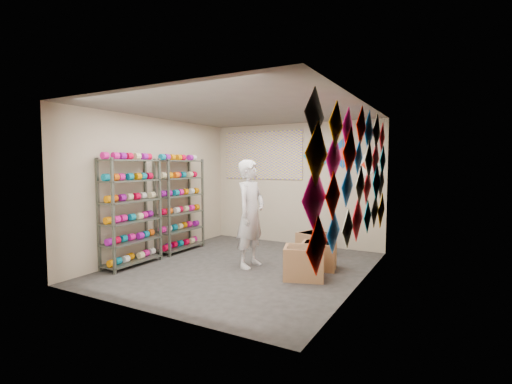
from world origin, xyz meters
The scene contains 12 objects.
ground centered at (0.00, 0.00, 0.00)m, with size 4.50×4.50×0.00m, color #282623.
room_walls centered at (0.00, 0.00, 1.64)m, with size 4.50×4.50×4.50m.
shelf_rack_front centered at (-1.78, -0.85, 0.95)m, with size 0.40×1.10×1.90m, color #4C5147.
shelf_rack_back centered at (-1.78, 0.45, 0.95)m, with size 0.40×1.10×1.90m, color #4C5147.
string_spools centered at (-1.78, -0.20, 1.05)m, with size 0.12×2.36×0.12m.
kite_wall_display centered at (1.98, 0.02, 1.64)m, with size 0.06×4.28×2.08m.
back_wall_kites centered at (1.00, 2.24, 1.94)m, with size 1.65×0.02×0.81m.
poster centered at (-0.80, 2.23, 2.00)m, with size 2.00×0.01×1.10m, color #6D51B0.
shopkeeper centered at (0.10, 0.11, 0.93)m, with size 0.46×0.69×1.87m, color silver.
carton_a centered at (1.18, -0.09, 0.25)m, with size 0.61×0.51×0.51m, color #9B6B44.
carton_b centered at (1.19, 0.55, 0.23)m, with size 0.56×0.46×0.46m, color #9B6B44.
carton_c centered at (0.77, 1.40, 0.23)m, with size 0.47×0.52×0.45m, color #9B6B44.
Camera 1 is at (3.28, -5.43, 1.79)m, focal length 26.00 mm.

